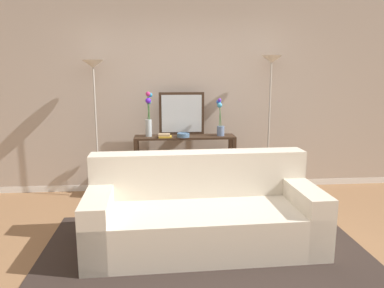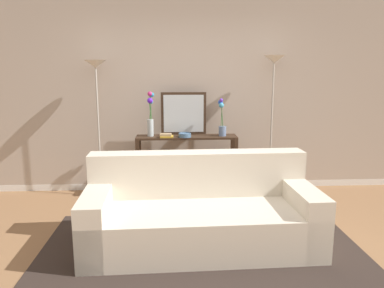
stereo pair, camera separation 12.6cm
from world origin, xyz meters
TOP-DOWN VIEW (x-y plane):
  - ground_plane at (0.00, 0.00)m, footprint 16.00×16.00m
  - back_wall at (0.00, 2.15)m, footprint 12.00×0.15m
  - area_rug at (0.02, 0.11)m, footprint 3.09×1.89m
  - couch at (0.02, 0.27)m, footprint 2.25×1.02m
  - console_table at (-0.05, 1.74)m, footprint 1.35×0.32m
  - floor_lamp_left at (-1.23, 1.80)m, footprint 0.28×0.28m
  - floor_lamp_right at (1.12, 1.80)m, footprint 0.28×0.28m
  - wall_mirror at (-0.09, 1.87)m, footprint 0.62×0.02m
  - vase_tall_flowers at (-0.53, 1.75)m, footprint 0.10×0.13m
  - vase_short_flowers at (0.42, 1.72)m, footprint 0.11×0.11m
  - fruit_bowl at (-0.08, 1.65)m, footprint 0.16×0.16m
  - book_stack at (-0.32, 1.65)m, footprint 0.18×0.14m
  - book_row_under_console at (-0.48, 1.74)m, footprint 0.25×0.17m

SIDE VIEW (x-z plane):
  - ground_plane at x=0.00m, z-range -0.02..0.00m
  - area_rug at x=0.02m, z-range 0.00..0.01m
  - book_row_under_console at x=-0.48m, z-range -0.01..0.12m
  - couch at x=0.02m, z-range -0.13..0.75m
  - console_table at x=-0.05m, z-range 0.15..1.00m
  - book_stack at x=-0.32m, z-range 0.84..0.89m
  - fruit_bowl at x=-0.08m, z-range 0.84..0.90m
  - vase_short_flowers at x=0.42m, z-range 0.79..1.30m
  - vase_tall_flowers at x=-0.53m, z-range 0.82..1.41m
  - wall_mirror at x=-0.09m, z-range 0.84..1.42m
  - back_wall at x=0.00m, z-range 0.00..2.80m
  - floor_lamp_left at x=-1.23m, z-range 0.53..2.37m
  - floor_lamp_right at x=1.12m, z-range 0.54..2.45m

